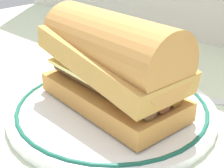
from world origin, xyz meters
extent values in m
plane|color=beige|center=(0.00, 0.00, 0.00)|extent=(1.50, 1.50, 0.00)
cylinder|color=white|center=(-0.02, 0.02, 0.01)|extent=(0.29, 0.29, 0.01)
torus|color=#195947|center=(-0.02, 0.02, 0.01)|extent=(0.26, 0.26, 0.01)
cube|color=#CC8A43|center=(-0.02, 0.02, 0.03)|extent=(0.22, 0.12, 0.03)
cylinder|color=brown|center=(-0.02, 0.00, 0.05)|extent=(0.19, 0.04, 0.02)
cylinder|color=brown|center=(-0.02, 0.02, 0.05)|extent=(0.19, 0.04, 0.02)
cylinder|color=brown|center=(-0.01, 0.05, 0.05)|extent=(0.19, 0.04, 0.02)
cube|color=#EAD67A|center=(-0.02, 0.02, 0.07)|extent=(0.18, 0.11, 0.01)
cube|color=#C49047|center=(-0.02, 0.02, 0.08)|extent=(0.22, 0.12, 0.06)
cylinder|color=#C88947|center=(-0.02, 0.02, 0.10)|extent=(0.21, 0.11, 0.09)
cylinder|color=white|center=(-0.17, 0.17, 0.03)|extent=(0.03, 0.03, 0.05)
sphere|color=silver|center=(-0.17, 0.17, 0.06)|extent=(0.03, 0.03, 0.03)
camera|label=1|loc=(0.25, -0.26, 0.23)|focal=51.62mm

